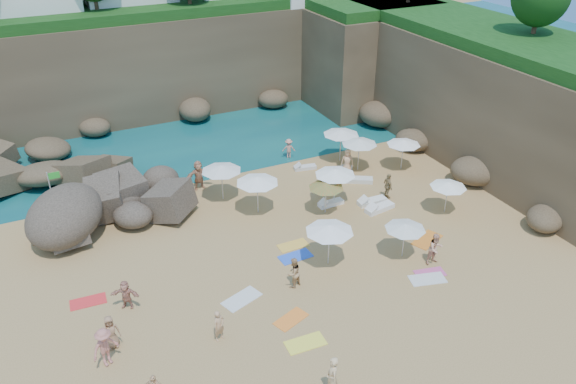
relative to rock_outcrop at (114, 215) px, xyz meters
name	(u,v)px	position (x,y,z in m)	size (l,w,h in m)	color
ground	(279,258)	(7.02, -8.23, 0.00)	(120.00, 120.00, 0.00)	tan
seawater	(145,89)	(7.02, 21.77, 0.00)	(120.00, 120.00, 0.00)	#0C4751
cliff_back	(176,59)	(9.02, 16.77, 4.00)	(44.00, 8.00, 8.00)	brown
cliff_right	(467,89)	(26.02, -0.23, 4.00)	(8.00, 30.00, 8.00)	brown
cliff_corner	(357,52)	(24.02, 11.77, 4.00)	(10.00, 12.00, 8.00)	brown
rock_promontory	(32,174)	(-3.98, 7.77, 0.00)	(12.00, 7.00, 2.00)	brown
rock_outcrop	(114,215)	(0.00, 0.00, 0.00)	(7.03, 5.27, 2.81)	brown
flag_pole	(53,191)	(-2.95, 0.28, 2.18)	(0.67, 0.07, 3.42)	silver
parasol_0	(335,172)	(12.52, -4.50, 2.16)	(2.49, 2.49, 2.35)	silver
parasol_1	(257,180)	(7.88, -3.46, 2.20)	(2.54, 2.54, 2.40)	silver
parasol_2	(404,142)	(19.05, -2.40, 1.98)	(2.29, 2.29, 2.16)	silver
parasol_3	(341,132)	(15.89, 0.53, 2.18)	(2.52, 2.52, 2.38)	silver
parasol_5	(221,168)	(6.54, -1.04, 2.16)	(2.48, 2.48, 2.35)	silver
parasol_6	(326,185)	(11.51, -5.22, 1.83)	(2.11, 2.11, 1.99)	silver
parasol_7	(359,141)	(16.27, -1.23, 2.10)	(2.42, 2.42, 2.29)	silver
parasol_8	(449,185)	(17.99, -8.29, 1.86)	(2.15, 2.15, 2.03)	silver
parasol_9	(330,228)	(9.15, -9.76, 2.17)	(2.50, 2.50, 2.36)	silver
parasol_11	(405,226)	(13.01, -10.90, 1.86)	(2.14, 2.14, 2.03)	silver
lounger_0	(305,167)	(13.04, 0.39, 0.12)	(1.54, 0.51, 0.24)	silver
lounger_1	(331,203)	(12.23, -4.63, 0.13)	(1.61, 0.54, 0.25)	white
lounger_2	(341,171)	(14.95, -1.24, 0.15)	(1.91, 0.64, 0.30)	white
lounger_3	(372,201)	(14.61, -5.57, 0.14)	(1.84, 0.61, 0.29)	white
lounger_4	(358,180)	(15.34, -2.79, 0.15)	(1.91, 0.64, 0.30)	silver
lounger_5	(380,208)	(14.58, -6.45, 0.15)	(1.91, 0.64, 0.30)	white
towel_2	(291,319)	(5.54, -12.75, 0.01)	(1.61, 0.80, 0.03)	orange
towel_4	(305,343)	(5.44, -14.37, 0.02)	(1.74, 0.87, 0.03)	#FAEA41
towel_5	(242,299)	(4.04, -10.47, 0.02)	(1.90, 0.95, 0.03)	silver
towel_7	(88,302)	(-2.59, -7.48, 0.01)	(1.65, 0.83, 0.03)	red
towel_8	(295,256)	(7.88, -8.51, 0.02)	(1.76, 0.88, 0.03)	blue
towel_9	(430,273)	(13.40, -12.75, 0.01)	(1.54, 0.77, 0.03)	#D2518F
towel_10	(427,240)	(15.16, -10.27, 0.02)	(1.92, 0.96, 0.03)	orange
towel_12	(293,245)	(8.22, -7.53, 0.01)	(1.66, 0.83, 0.03)	gold
towel_13	(427,279)	(12.97, -13.10, 0.02)	(1.80, 0.90, 0.03)	silver
person_stand_0	(219,326)	(2.22, -12.50, 0.76)	(0.55, 0.36, 1.51)	tan
person_stand_1	(293,273)	(6.70, -10.64, 0.81)	(0.79, 0.61, 1.62)	tan
person_stand_2	(289,148)	(12.81, 2.50, 0.72)	(0.94, 0.39, 1.45)	tan
person_stand_3	(388,186)	(15.84, -5.38, 0.84)	(0.98, 0.41, 1.68)	#977B4B
person_stand_4	(347,161)	(15.37, -1.30, 0.85)	(0.83, 0.46, 1.71)	#E2A776
person_stand_5	(199,175)	(5.65, 0.91, 0.97)	(1.80, 0.52, 1.94)	tan
person_stand_6	(332,377)	(5.09, -17.24, 0.94)	(0.69, 0.45, 1.89)	#E2BA80
person_lie_0	(108,360)	(-2.42, -11.88, 0.24)	(1.18, 1.82, 0.49)	#C37061
person_lie_2	(113,343)	(-2.05, -10.96, 0.21)	(0.78, 1.60, 0.43)	#9E724F
person_lie_3	(128,304)	(-0.96, -8.68, 0.19)	(1.35, 1.46, 0.39)	tan
person_lie_5	(434,258)	(14.10, -12.13, 0.33)	(0.85, 1.74, 0.66)	tan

